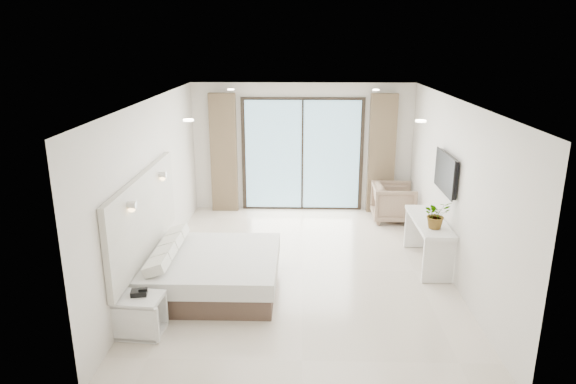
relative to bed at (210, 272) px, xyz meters
The scene contains 8 objects.
ground 1.54m from the bed, 27.26° to the left, with size 6.20×6.20×0.00m, color beige.
room_shell 2.21m from the bed, 50.12° to the left, with size 4.62×6.22×2.72m.
bed is the anchor object (origin of this frame).
nightstand 1.38m from the bed, 119.22° to the right, with size 0.59×0.50×0.50m.
phone 1.37m from the bed, 120.42° to the right, with size 0.19×0.15×0.06m, color black.
console_desk 3.54m from the bed, 16.10° to the left, with size 0.48×1.54×0.77m.
plant 3.50m from the bed, 10.23° to the left, with size 0.39×0.44×0.34m, color #33662D.
armchair 4.45m from the bed, 44.07° to the left, with size 0.81×0.75×0.83m, color #8D725C.
Camera 1 is at (-0.03, -7.52, 3.56)m, focal length 32.00 mm.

